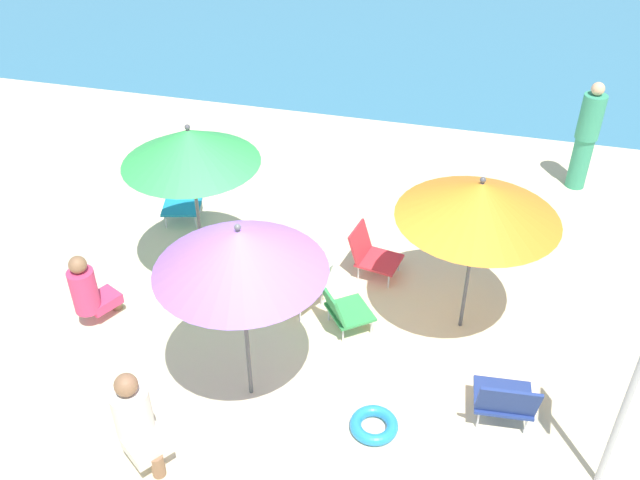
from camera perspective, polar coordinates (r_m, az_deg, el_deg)
The scene contains 14 objects.
ground_plane at distance 7.11m, azimuth -2.49°, elevation -12.50°, with size 40.00×40.00×0.00m, color beige.
umbrella_orange at distance 6.99m, azimuth 12.96°, elevation 3.17°, with size 1.65×1.65×1.91m.
umbrella_purple at distance 5.98m, azimuth -6.62°, elevation -0.86°, with size 1.55×1.55×2.03m.
umbrella_green at distance 7.68m, azimuth -10.64°, elevation 7.54°, with size 1.52×1.52×2.01m.
beach_chair_a at distance 7.56m, azimuth 1.74°, elevation -5.55°, with size 0.70×0.69×0.63m.
beach_chair_b at distance 8.37m, azimuth 4.19°, elevation -1.05°, with size 0.65×0.54×0.61m.
beach_chair_c at distance 9.58m, azimuth -11.22°, elevation 3.51°, with size 0.63×0.67×0.61m.
beach_chair_d at distance 6.81m, azimuth 14.95°, elevation -12.55°, with size 0.59×0.62×0.68m.
beach_chair_e at distance 7.80m, azimuth -1.22°, elevation -3.86°, with size 0.73×0.67×0.65m.
person_a at distance 10.53m, azimuth 20.99°, elevation 7.94°, with size 0.32×0.32×1.61m.
person_b at distance 7.99m, azimuth -18.44°, elevation -3.94°, with size 0.43×0.53×0.92m.
person_c at distance 6.48m, azimuth -14.90°, elevation -13.92°, with size 0.56×0.52×0.97m.
warning_sign at distance 5.93m, azimuth 24.68°, elevation -9.67°, with size 0.06×0.44×2.15m.
swim_ring at distance 6.80m, azimuth 4.45°, elevation -14.89°, with size 0.46×0.46×0.11m, color #238CD8.
Camera 1 is at (1.49, -4.52, 5.29)m, focal length 39.03 mm.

